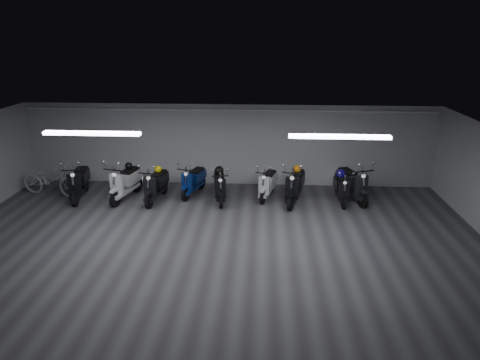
# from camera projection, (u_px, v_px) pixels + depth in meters

# --- Properties ---
(floor) EXTENTS (14.00, 10.00, 0.01)m
(floor) POSITION_uv_depth(u_px,v_px,m) (211.00, 256.00, 9.98)
(floor) COLOR #3D3C3F
(floor) RESTS_ON ground
(ceiling) EXTENTS (14.00, 10.00, 0.01)m
(ceiling) POSITION_uv_depth(u_px,v_px,m) (208.00, 143.00, 9.02)
(ceiling) COLOR slate
(ceiling) RESTS_ON ground
(back_wall) EXTENTS (14.00, 0.01, 2.80)m
(back_wall) POSITION_uv_depth(u_px,v_px,m) (228.00, 145.00, 14.19)
(back_wall) COLOR #ABABAD
(back_wall) RESTS_ON ground
(fluor_strip_left) EXTENTS (2.40, 0.18, 0.08)m
(fluor_strip_left) POSITION_uv_depth(u_px,v_px,m) (92.00, 133.00, 10.14)
(fluor_strip_left) COLOR white
(fluor_strip_left) RESTS_ON ceiling
(fluor_strip_right) EXTENTS (2.40, 0.18, 0.08)m
(fluor_strip_right) POSITION_uv_depth(u_px,v_px,m) (340.00, 137.00, 9.82)
(fluor_strip_right) COLOR white
(fluor_strip_right) RESTS_ON ceiling
(conduit) EXTENTS (13.60, 0.05, 0.05)m
(conduit) POSITION_uv_depth(u_px,v_px,m) (228.00, 110.00, 13.70)
(conduit) COLOR white
(conduit) RESTS_ON back_wall
(scooter_1) EXTENTS (0.96, 2.02, 1.45)m
(scooter_1) POSITION_uv_depth(u_px,v_px,m) (78.00, 177.00, 13.13)
(scooter_1) COLOR black
(scooter_1) RESTS_ON floor
(scooter_2) EXTENTS (1.09, 2.06, 1.46)m
(scooter_2) POSITION_uv_depth(u_px,v_px,m) (125.00, 177.00, 13.10)
(scooter_2) COLOR silver
(scooter_2) RESTS_ON floor
(scooter_3) EXTENTS (0.87, 1.92, 1.38)m
(scooter_3) POSITION_uv_depth(u_px,v_px,m) (156.00, 180.00, 12.97)
(scooter_3) COLOR black
(scooter_3) RESTS_ON floor
(scooter_4) EXTENTS (1.06, 1.82, 1.28)m
(scooter_4) POSITION_uv_depth(u_px,v_px,m) (193.00, 176.00, 13.46)
(scooter_4) COLOR navy
(scooter_4) RESTS_ON floor
(scooter_5) EXTENTS (0.82, 1.77, 1.27)m
(scooter_5) POSITION_uv_depth(u_px,v_px,m) (220.00, 182.00, 12.98)
(scooter_5) COLOR black
(scooter_5) RESTS_ON floor
(scooter_6) EXTENTS (0.99, 1.77, 1.25)m
(scooter_6) POSITION_uv_depth(u_px,v_px,m) (268.00, 179.00, 13.23)
(scooter_6) COLOR silver
(scooter_6) RESTS_ON floor
(scooter_7) EXTENTS (1.13, 2.07, 1.46)m
(scooter_7) POSITION_uv_depth(u_px,v_px,m) (295.00, 181.00, 12.82)
(scooter_7) COLOR black
(scooter_7) RESTS_ON floor
(scooter_8) EXTENTS (0.56, 1.60, 1.19)m
(scooter_8) POSITION_uv_depth(u_px,v_px,m) (341.00, 184.00, 12.89)
(scooter_8) COLOR black
(scooter_8) RESTS_ON floor
(scooter_9) EXTENTS (1.27, 2.05, 1.45)m
(scooter_9) POSITION_uv_depth(u_px,v_px,m) (353.00, 178.00, 13.02)
(scooter_9) COLOR black
(scooter_9) RESTS_ON floor
(bicycle) EXTENTS (2.13, 1.11, 1.31)m
(bicycle) POSITION_uv_depth(u_px,v_px,m) (50.00, 176.00, 13.41)
(bicycle) COLOR silver
(bicycle) RESTS_ON floor
(helmet_0) EXTENTS (0.23, 0.23, 0.23)m
(helmet_0) POSITION_uv_depth(u_px,v_px,m) (158.00, 169.00, 13.11)
(helmet_0) COLOR yellow
(helmet_0) RESTS_ON scooter_3
(helmet_1) EXTENTS (0.25, 0.25, 0.25)m
(helmet_1) POSITION_uv_depth(u_px,v_px,m) (297.00, 169.00, 12.96)
(helmet_1) COLOR orange
(helmet_1) RESTS_ON scooter_7
(helmet_2) EXTENTS (0.24, 0.24, 0.24)m
(helmet_2) POSITION_uv_depth(u_px,v_px,m) (129.00, 166.00, 13.25)
(helmet_2) COLOR black
(helmet_2) RESTS_ON scooter_2
(helmet_3) EXTENTS (0.27, 0.27, 0.27)m
(helmet_3) POSITION_uv_depth(u_px,v_px,m) (341.00, 174.00, 13.01)
(helmet_3) COLOR #1A0C88
(helmet_3) RESTS_ON scooter_8
(helmet_4) EXTENTS (0.29, 0.29, 0.29)m
(helmet_4) POSITION_uv_depth(u_px,v_px,m) (219.00, 171.00, 13.10)
(helmet_4) COLOR black
(helmet_4) RESTS_ON scooter_5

